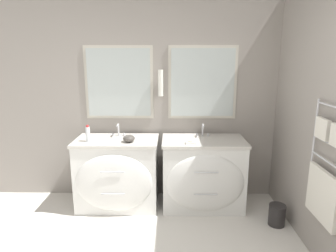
{
  "coord_description": "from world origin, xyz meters",
  "views": [
    {
      "loc": [
        0.34,
        -1.57,
        1.86
      ],
      "look_at": [
        0.31,
        1.59,
        1.12
      ],
      "focal_mm": 32.0,
      "sensor_mm": 36.0,
      "label": 1
    }
  ],
  "objects_px": {
    "vanity_left": "(117,173)",
    "vanity_right": "(203,173)",
    "toiletry_bottle": "(88,134)",
    "waste_bin": "(277,214)",
    "amenity_bowl": "(129,139)"
  },
  "relations": [
    {
      "from": "waste_bin",
      "to": "vanity_left",
      "type": "bearing_deg",
      "value": 167.5
    },
    {
      "from": "vanity_left",
      "to": "amenity_bowl",
      "type": "xyz_separation_m",
      "value": [
        0.17,
        -0.08,
        0.47
      ]
    },
    {
      "from": "amenity_bowl",
      "to": "toiletry_bottle",
      "type": "bearing_deg",
      "value": 177.66
    },
    {
      "from": "vanity_left",
      "to": "amenity_bowl",
      "type": "distance_m",
      "value": 0.5
    },
    {
      "from": "vanity_right",
      "to": "waste_bin",
      "type": "bearing_deg",
      "value": -27.4
    },
    {
      "from": "toiletry_bottle",
      "to": "amenity_bowl",
      "type": "xyz_separation_m",
      "value": [
        0.49,
        -0.02,
        -0.05
      ]
    },
    {
      "from": "vanity_left",
      "to": "vanity_right",
      "type": "relative_size",
      "value": 1.0
    },
    {
      "from": "toiletry_bottle",
      "to": "amenity_bowl",
      "type": "bearing_deg",
      "value": -2.34
    },
    {
      "from": "vanity_left",
      "to": "toiletry_bottle",
      "type": "bearing_deg",
      "value": -169.49
    },
    {
      "from": "toiletry_bottle",
      "to": "amenity_bowl",
      "type": "distance_m",
      "value": 0.49
    },
    {
      "from": "vanity_right",
      "to": "amenity_bowl",
      "type": "distance_m",
      "value": 1.01
    },
    {
      "from": "amenity_bowl",
      "to": "waste_bin",
      "type": "bearing_deg",
      "value": -11.14
    },
    {
      "from": "toiletry_bottle",
      "to": "waste_bin",
      "type": "height_order",
      "value": "toiletry_bottle"
    },
    {
      "from": "waste_bin",
      "to": "toiletry_bottle",
      "type": "bearing_deg",
      "value": 170.8
    },
    {
      "from": "toiletry_bottle",
      "to": "waste_bin",
      "type": "xyz_separation_m",
      "value": [
        2.18,
        -0.35,
        -0.84
      ]
    }
  ]
}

